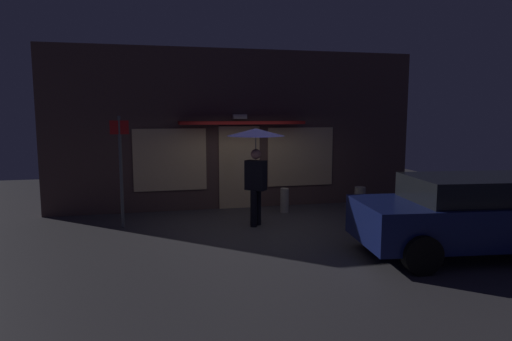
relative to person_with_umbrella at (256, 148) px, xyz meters
The scene contains 7 objects.
ground_plane 1.79m from the person_with_umbrella, 87.34° to the right, with size 18.00×18.00×0.00m, color #423F44.
building_facade 2.14m from the person_with_umbrella, 89.75° to the left, with size 9.90×1.00×4.21m.
person_with_umbrella is the anchor object (origin of this frame).
parked_car 4.58m from the person_with_umbrella, 40.32° to the right, with size 4.44×2.34×1.42m.
street_sign_post 3.00m from the person_with_umbrella, 169.71° to the left, with size 0.40×0.07×2.48m.
sidewalk_bollard 2.12m from the person_with_umbrella, 47.99° to the left, with size 0.21×0.21×0.63m, color #B2A899.
sidewalk_bollard_2 3.60m from the person_with_umbrella, 19.16° to the left, with size 0.29×0.29×0.59m, color #B2A899.
Camera 1 is at (-2.26, -9.37, 2.55)m, focal length 31.14 mm.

